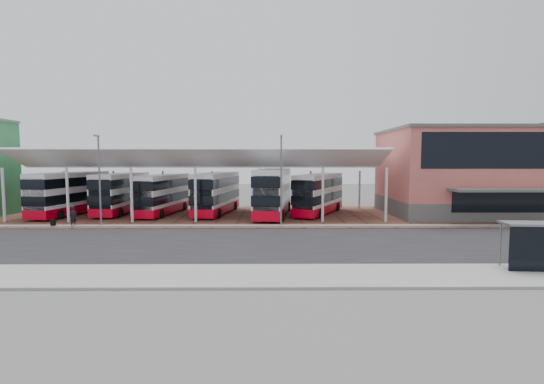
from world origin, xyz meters
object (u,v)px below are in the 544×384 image
object	(u,v)px
terminal	(473,172)
bus_4	(273,192)
bus_2	(163,194)
pedestrian	(73,216)
bus_0	(71,193)
bus_1	(122,193)
bus_3	(217,193)
bus_shelter	(541,241)
bus_5	(319,194)

from	to	relation	value
terminal	bus_4	world-z (taller)	terminal
bus_2	pedestrian	xyz separation A→B (m)	(-5.69, -8.31, -1.20)
bus_0	bus_4	world-z (taller)	bus_4
bus_1	bus_3	size ratio (longest dim) A/B	0.97
pedestrian	bus_4	bearing A→B (deg)	-48.11
bus_0	bus_shelter	distance (m)	41.96
bus_2	bus_5	size ratio (longest dim) A/B	1.00
bus_4	bus_shelter	xyz separation A→B (m)	(13.72, -21.39, -0.82)
bus_1	bus_2	size ratio (longest dim) A/B	1.02
bus_1	pedestrian	xyz separation A→B (m)	(-0.87, -9.22, -1.27)
bus_5	bus_4	bearing A→B (deg)	-141.16
bus_3	bus_shelter	xyz separation A→B (m)	(19.92, -22.92, -0.60)
bus_0	bus_3	size ratio (longest dim) A/B	1.02
bus_3	bus_5	xyz separation A→B (m)	(11.20, -0.30, -0.06)
bus_0	bus_2	distance (m)	9.86
bus_3	bus_shelter	world-z (taller)	bus_3
terminal	bus_1	distance (m)	38.52
bus_0	pedestrian	bearing A→B (deg)	-53.80
bus_0	bus_3	world-z (taller)	bus_0
bus_4	bus_2	bearing A→B (deg)	-178.46
bus_5	bus_shelter	world-z (taller)	bus_5
terminal	bus_0	world-z (taller)	terminal
bus_4	pedestrian	size ratio (longest dim) A/B	6.65
bus_2	bus_shelter	bearing A→B (deg)	-33.24
terminal	bus_1	world-z (taller)	terminal
bus_0	bus_shelter	bearing A→B (deg)	-23.51
bus_0	pedestrian	world-z (taller)	bus_0
bus_3	bus_4	bearing A→B (deg)	-5.06
terminal	pedestrian	xyz separation A→B (m)	(-39.30, -7.90, -3.69)
bus_1	bus_4	distance (m)	16.94
bus_4	pedestrian	xyz separation A→B (m)	(-17.68, -7.07, -1.52)
terminal	bus_3	size ratio (longest dim) A/B	1.66
bus_shelter	bus_4	bearing A→B (deg)	127.69
bus_3	pedestrian	distance (m)	14.41
bus_0	bus_5	bearing A→B (deg)	9.30
bus_3	bus_0	bearing A→B (deg)	-168.72
bus_4	pedestrian	world-z (taller)	bus_4
bus_1	bus_5	distance (m)	21.82
bus_1	bus_3	bearing A→B (deg)	-0.73
bus_0	bus_shelter	world-z (taller)	bus_0
bus_4	pedestrian	bearing A→B (deg)	-150.77
bus_2	bus_3	xyz separation A→B (m)	(5.79, 0.30, 0.10)
bus_2	bus_1	bearing A→B (deg)	177.38
bus_1	bus_5	world-z (taller)	bus_1
bus_0	bus_5	size ratio (longest dim) A/B	1.07
bus_1	bus_5	size ratio (longest dim) A/B	1.02
bus_0	bus_1	world-z (taller)	bus_0
bus_1	bus_2	bearing A→B (deg)	-8.16
bus_4	pedestrian	distance (m)	19.10
terminal	bus_2	size ratio (longest dim) A/B	1.74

